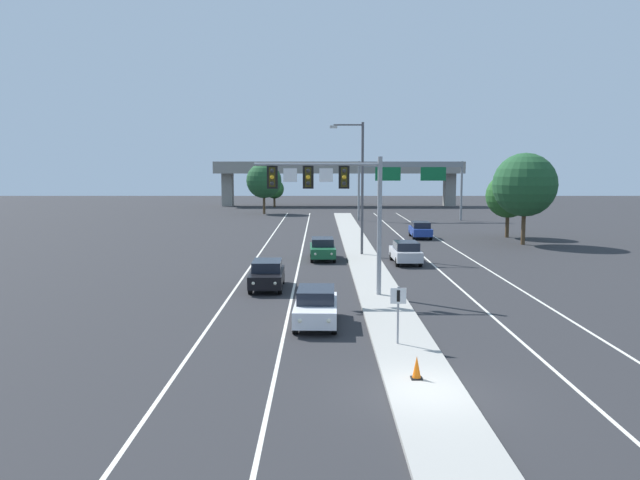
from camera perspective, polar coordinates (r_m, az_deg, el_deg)
ground_plane at (r=19.98m, az=9.50°, el=-13.52°), size 260.00×260.00×0.00m
median_island at (r=37.25m, az=4.94°, el=-3.88°), size 2.40×110.00×0.15m
lane_stripe_oncoming_center at (r=44.05m, az=-1.96°, el=-2.32°), size 0.14×100.00×0.01m
lane_stripe_receding_center at (r=44.73m, az=10.17°, el=-2.29°), size 0.14×100.00×0.01m
edge_stripe_left at (r=44.29m, az=-6.24°, el=-2.31°), size 0.14×100.00×0.01m
edge_stripe_right at (r=45.43m, az=14.28°, el=-2.25°), size 0.14×100.00×0.01m
overhead_signal_mast at (r=32.91m, az=1.37°, el=4.22°), size 6.60×0.44×7.20m
median_sign_post at (r=24.30m, az=6.99°, el=-5.94°), size 0.60×0.10×2.20m
street_lamp_median at (r=48.50m, az=3.53°, el=5.36°), size 2.58×0.28×10.00m
car_oncoming_white at (r=27.72m, az=-0.39°, el=-5.94°), size 1.91×4.51×1.58m
car_oncoming_black at (r=35.88m, az=-4.80°, el=-3.08°), size 1.88×4.49×1.58m
car_oncoming_green at (r=46.93m, az=0.20°, el=-0.76°), size 1.91×4.51×1.58m
car_receding_silver at (r=45.41m, az=7.66°, el=-1.07°), size 1.89×4.50×1.58m
car_receding_blue at (r=61.70m, az=8.96°, el=0.93°), size 1.92×4.51×1.58m
traffic_cone_median_nose at (r=20.75m, az=8.63°, el=-11.25°), size 0.36×0.36×0.74m
highway_sign_gantry at (r=81.38m, az=8.08°, el=6.07°), size 13.28×0.42×7.50m
overpass_bridge at (r=110.16m, az=1.65°, el=6.06°), size 42.40×6.40×7.65m
tree_far_left_a at (r=107.46m, az=-4.14°, el=4.58°), size 3.25×3.25×4.70m
tree_far_right_c at (r=58.33m, az=17.86°, el=4.73°), size 5.55×5.55×8.03m
tree_far_left_b at (r=92.33m, az=-5.08°, el=5.32°), size 5.08×5.08×7.35m
tree_far_right_a at (r=63.91m, az=16.48°, el=3.82°), size 4.27×4.27×6.17m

